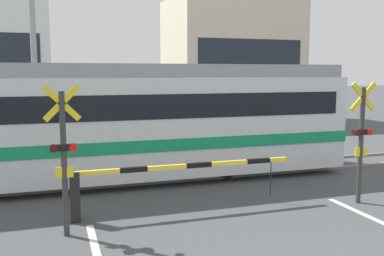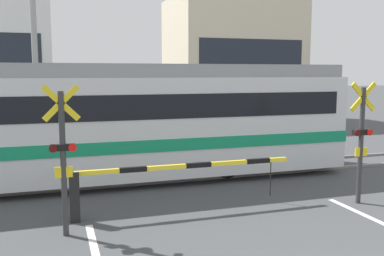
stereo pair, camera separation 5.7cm
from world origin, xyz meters
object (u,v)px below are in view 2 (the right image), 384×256
at_px(crossing_signal_right, 361,137).
at_px(crossing_barrier_far, 199,134).
at_px(commuter_train, 11,123).
at_px(crossing_signal_left, 63,154).
at_px(crossing_barrier_near, 145,178).

bearing_deg(crossing_signal_right, crossing_barrier_far, 103.99).
distance_m(commuter_train, crossing_signal_left, 4.08).
bearing_deg(crossing_barrier_far, crossing_signal_right, -76.01).
height_order(commuter_train, crossing_signal_right, commuter_train).
bearing_deg(crossing_signal_right, crossing_barrier_near, 171.68).
height_order(crossing_barrier_far, crossing_signal_left, crossing_signal_left).
distance_m(commuter_train, crossing_barrier_far, 6.83).
bearing_deg(commuter_train, crossing_signal_left, -72.59).
height_order(commuter_train, crossing_barrier_far, commuter_train).
relative_size(crossing_barrier_near, crossing_signal_left, 1.75).
height_order(crossing_barrier_far, crossing_signal_right, crossing_signal_right).
relative_size(commuter_train, crossing_signal_left, 6.60).
bearing_deg(crossing_barrier_far, crossing_barrier_near, -118.62).
xyz_separation_m(crossing_barrier_near, crossing_signal_right, (4.93, -0.72, 0.75)).
relative_size(crossing_barrier_far, crossing_signal_left, 1.75).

